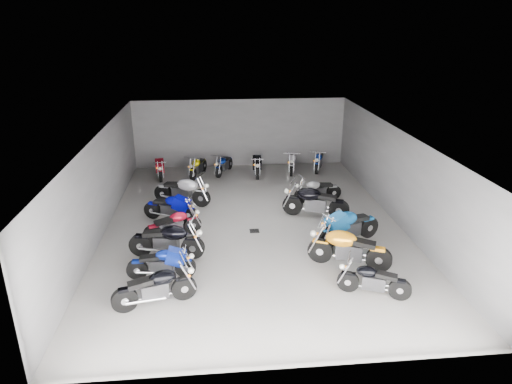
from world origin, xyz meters
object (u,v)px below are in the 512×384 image
motorcycle_left_f (183,191)px  motorcycle_left_e (171,208)px  motorcycle_right_c (348,227)px  motorcycle_back_c (224,164)px  motorcycle_right_a (373,280)px  motorcycle_back_a (160,167)px  motorcycle_left_b (162,263)px  motorcycle_back_b (198,166)px  motorcycle_back_f (319,161)px  motorcycle_right_b (348,248)px  motorcycle_right_e (315,202)px  drain_grate (254,231)px  motorcycle_left_a (156,287)px  motorcycle_right_f (317,190)px  motorcycle_left_c (167,240)px  motorcycle_back_d (257,164)px  motorcycle_left_d (173,224)px  motorcycle_back_e (292,162)px

motorcycle_left_f → motorcycle_left_e: bearing=10.7°
motorcycle_right_c → motorcycle_back_c: 8.26m
motorcycle_right_a → motorcycle_back_a: bearing=54.9°
motorcycle_left_b → motorcycle_right_c: 5.86m
motorcycle_back_b → motorcycle_back_f: bearing=-157.1°
motorcycle_right_b → motorcycle_right_e: (-0.19, 3.56, 0.00)m
motorcycle_right_b → motorcycle_back_c: bearing=43.7°
drain_grate → motorcycle_left_a: motorcycle_left_a is taller
motorcycle_right_b → motorcycle_back_a: bearing=59.1°
drain_grate → motorcycle_back_f: bearing=60.3°
motorcycle_left_b → motorcycle_right_b: size_ratio=0.83×
motorcycle_left_e → motorcycle_right_f: size_ratio=1.00×
motorcycle_right_c → motorcycle_left_a: bearing=93.2°
motorcycle_back_a → motorcycle_left_e: bearing=91.7°
motorcycle_right_e → motorcycle_back_f: bearing=5.7°
motorcycle_right_c → motorcycle_back_a: motorcycle_right_c is taller
motorcycle_back_a → drain_grate: bearing=113.2°
motorcycle_left_c → motorcycle_right_e: size_ratio=0.99×
motorcycle_left_c → motorcycle_back_d: 8.24m
motorcycle_left_d → motorcycle_right_c: motorcycle_right_c is taller
motorcycle_back_c → motorcycle_back_e: 3.16m
motorcycle_back_a → motorcycle_left_a: bearing=86.6°
motorcycle_left_d → motorcycle_left_e: size_ratio=0.95×
motorcycle_left_f → motorcycle_back_c: (1.67, 3.61, -0.11)m
motorcycle_back_e → motorcycle_left_c: bearing=68.0°
motorcycle_back_d → motorcycle_back_e: 1.69m
motorcycle_left_c → motorcycle_back_f: motorcycle_left_c is taller
drain_grate → motorcycle_back_c: (-0.84, 6.25, 0.44)m
motorcycle_left_c → motorcycle_right_a: 5.96m
motorcycle_left_e → motorcycle_right_f: (5.52, 1.33, -0.02)m
motorcycle_right_f → motorcycle_back_b: 5.87m
motorcycle_right_e → motorcycle_back_a: motorcycle_right_e is taller
motorcycle_left_f → motorcycle_right_c: size_ratio=0.99×
drain_grate → motorcycle_right_a: bearing=-56.8°
motorcycle_left_d → motorcycle_right_e: (4.90, 1.22, 0.11)m
motorcycle_left_f → motorcycle_back_b: size_ratio=1.17×
drain_grate → motorcycle_right_c: bearing=-21.6°
motorcycle_left_f → motorcycle_right_a: size_ratio=1.23×
motorcycle_right_a → motorcycle_right_c: bearing=18.6°
motorcycle_left_b → motorcycle_back_d: motorcycle_back_d is taller
motorcycle_back_c → motorcycle_back_d: motorcycle_back_d is taller
motorcycle_back_a → motorcycle_back_c: size_ratio=1.14×
motorcycle_left_d → motorcycle_back_e: (4.97, 6.46, 0.01)m
motorcycle_back_a → motorcycle_right_b: bearing=117.1°
motorcycle_left_e → motorcycle_right_f: motorcycle_left_e is taller
motorcycle_left_c → motorcycle_right_f: 6.73m
motorcycle_left_f → motorcycle_back_f: 7.19m
motorcycle_left_a → motorcycle_back_f: (6.44, 10.36, -0.04)m
motorcycle_left_f → motorcycle_back_e: 6.02m
motorcycle_left_e → motorcycle_back_d: bearing=166.1°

